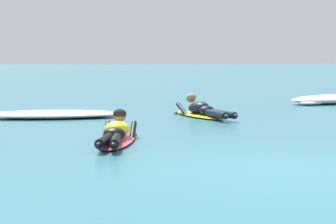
% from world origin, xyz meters
% --- Properties ---
extents(ground_plane, '(120.00, 120.00, 0.00)m').
position_xyz_m(ground_plane, '(0.00, 10.00, 0.00)').
color(ground_plane, '#2D6B7A').
extents(surfer_near, '(0.78, 2.64, 0.53)m').
position_xyz_m(surfer_near, '(-2.10, 2.69, 0.14)').
color(surfer_near, '#E54C66').
rests_on(surfer_near, ground).
extents(surfer_far, '(1.23, 2.53, 0.54)m').
position_xyz_m(surfer_far, '(-0.25, 6.79, 0.14)').
color(surfer_far, yellow).
rests_on(surfer_far, ground).
extents(whitewater_front, '(3.21, 1.36, 0.16)m').
position_xyz_m(whitewater_front, '(-3.54, 6.88, 0.07)').
color(whitewater_front, white).
rests_on(whitewater_front, ground).
extents(whitewater_mid_left, '(3.21, 2.23, 0.25)m').
position_xyz_m(whitewater_mid_left, '(3.94, 10.55, 0.12)').
color(whitewater_mid_left, white).
rests_on(whitewater_mid_left, ground).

